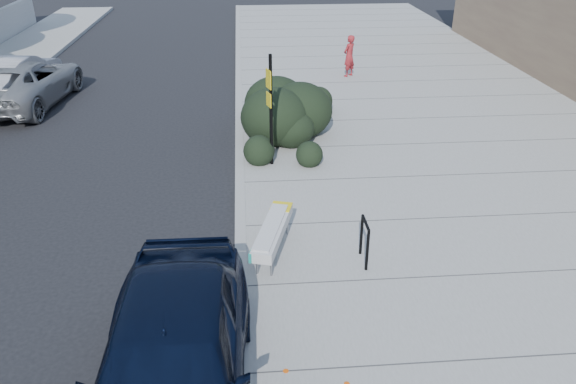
% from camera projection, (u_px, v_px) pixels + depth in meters
% --- Properties ---
extents(ground, '(120.00, 120.00, 0.00)m').
position_uv_depth(ground, '(242.00, 293.00, 9.55)').
color(ground, black).
rests_on(ground, ground).
extents(sidewalk_near, '(11.20, 50.00, 0.15)m').
position_uv_depth(sidewalk_near, '(459.00, 160.00, 14.36)').
color(sidewalk_near, gray).
rests_on(sidewalk_near, ground).
extents(curb_near, '(0.22, 50.00, 0.17)m').
position_uv_depth(curb_near, '(240.00, 167.00, 13.95)').
color(curb_near, '#9E9E99').
rests_on(curb_near, ground).
extents(bench, '(0.90, 1.92, 0.57)m').
position_uv_depth(bench, '(273.00, 231.00, 10.21)').
color(bench, gray).
rests_on(bench, sidewalk_near).
extents(bike_rack, '(0.05, 0.57, 0.83)m').
position_uv_depth(bike_rack, '(365.00, 238.00, 9.92)').
color(bike_rack, black).
rests_on(bike_rack, sidewalk_near).
extents(sign_post, '(0.15, 0.31, 2.73)m').
position_uv_depth(sign_post, '(270.00, 104.00, 13.27)').
color(sign_post, black).
rests_on(sign_post, sidewalk_near).
extents(hedge, '(3.90, 5.00, 1.68)m').
position_uv_depth(hedge, '(293.00, 105.00, 15.42)').
color(hedge, black).
rests_on(hedge, sidewalk_near).
extents(sedan_navy, '(2.03, 4.91, 1.66)m').
position_uv_depth(sedan_navy, '(172.00, 362.00, 6.97)').
color(sedan_navy, black).
rests_on(sedan_navy, ground).
extents(wagon_silver, '(2.09, 4.78, 1.53)m').
position_uv_depth(wagon_silver, '(13.00, 78.00, 18.71)').
color(wagon_silver, '#AEAEB3').
rests_on(wagon_silver, ground).
extents(suv_silver, '(2.96, 5.45, 1.45)m').
position_uv_depth(suv_silver, '(25.00, 83.00, 18.33)').
color(suv_silver, gray).
rests_on(suv_silver, ground).
extents(pedestrian, '(0.65, 0.65, 1.52)m').
position_uv_depth(pedestrian, '(349.00, 56.00, 20.81)').
color(pedestrian, maroon).
rests_on(pedestrian, sidewalk_near).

